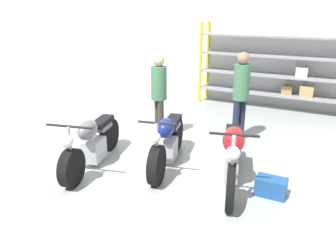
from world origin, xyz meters
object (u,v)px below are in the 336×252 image
at_px(motorcycle_blue, 167,142).
at_px(motorcycle_red, 233,154).
at_px(shelving_rack, 279,68).
at_px(person_browsing, 241,90).
at_px(toolbox, 271,187).
at_px(motorcycle_grey, 92,143).
at_px(person_near_rack, 159,90).

bearing_deg(motorcycle_blue, motorcycle_red, 70.19).
xyz_separation_m(shelving_rack, motorcycle_blue, (-1.05, -4.45, -0.69)).
height_order(motorcycle_red, person_browsing, person_browsing).
bearing_deg(person_browsing, toolbox, 145.87).
distance_m(motorcycle_grey, motorcycle_blue, 1.30).
xyz_separation_m(shelving_rack, motorcycle_grey, (-2.19, -5.06, -0.70)).
bearing_deg(person_browsing, motorcycle_red, 129.81).
relative_size(motorcycle_blue, person_browsing, 1.08).
bearing_deg(shelving_rack, person_near_rack, -117.77).
bearing_deg(person_near_rack, motorcycle_red, 99.25).
bearing_deg(motorcycle_blue, toolbox, 70.14).
relative_size(motorcycle_blue, motorcycle_red, 0.95).
height_order(motorcycle_grey, motorcycle_red, motorcycle_red).
distance_m(motorcycle_blue, person_near_rack, 1.43).
bearing_deg(toolbox, shelving_rack, 99.49).
relative_size(motorcycle_red, toolbox, 4.69).
bearing_deg(shelving_rack, motorcycle_grey, -113.44).
bearing_deg(person_near_rack, toolbox, 104.55).
bearing_deg(person_near_rack, motorcycle_blue, 75.96).
xyz_separation_m(motorcycle_grey, person_near_rack, (0.41, 1.67, 0.62)).
height_order(shelving_rack, motorcycle_red, shelving_rack).
bearing_deg(person_browsing, motorcycle_grey, 76.62).
relative_size(shelving_rack, person_browsing, 2.29).
distance_m(shelving_rack, motorcycle_blue, 4.62).
relative_size(person_near_rack, toolbox, 3.98).
relative_size(motorcycle_red, person_browsing, 1.13).
height_order(motorcycle_blue, toolbox, motorcycle_blue).
distance_m(motorcycle_grey, motorcycle_red, 2.40).
height_order(person_near_rack, toolbox, person_near_rack).
bearing_deg(shelving_rack, toolbox, -80.51).
bearing_deg(motorcycle_blue, motorcycle_grey, -75.02).
relative_size(motorcycle_red, person_near_rack, 1.18).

